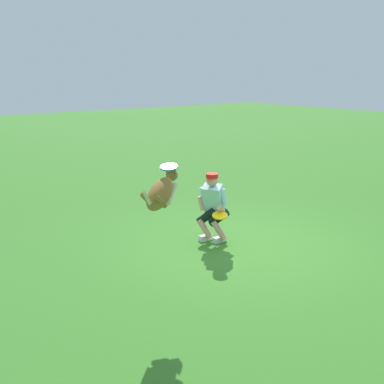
# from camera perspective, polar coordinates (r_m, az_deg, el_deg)

# --- Properties ---
(ground_plane) EXTENTS (60.00, 60.00, 0.00)m
(ground_plane) POSITION_cam_1_polar(r_m,az_deg,el_deg) (8.62, 5.81, -6.55)
(ground_plane) COLOR #3B7B28
(person) EXTENTS (0.53, 0.71, 1.29)m
(person) POSITION_cam_1_polar(r_m,az_deg,el_deg) (8.64, 2.54, -1.57)
(person) COLOR silver
(person) RESTS_ON ground_plane
(dog) EXTENTS (0.94, 0.65, 0.53)m
(dog) POSITION_cam_1_polar(r_m,az_deg,el_deg) (6.30, -3.73, -0.03)
(dog) COLOR olive
(frisbee_flying) EXTENTS (0.24, 0.25, 0.10)m
(frisbee_flying) POSITION_cam_1_polar(r_m,az_deg,el_deg) (6.44, -2.80, 3.05)
(frisbee_flying) COLOR #1E8AEB
(frisbee_held) EXTENTS (0.30, 0.30, 0.11)m
(frisbee_held) POSITION_cam_1_polar(r_m,az_deg,el_deg) (8.31, 3.40, -2.85)
(frisbee_held) COLOR yellow
(frisbee_held) RESTS_ON person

